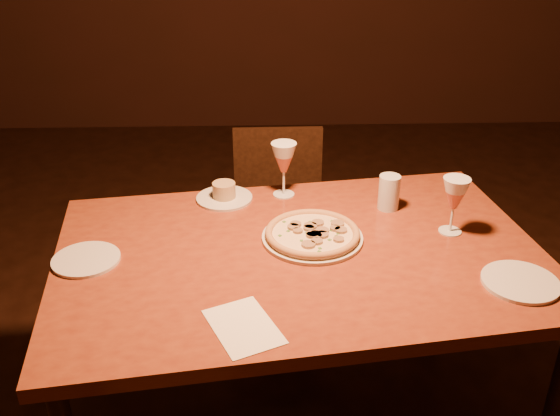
{
  "coord_description": "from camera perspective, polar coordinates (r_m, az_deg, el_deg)",
  "views": [
    {
      "loc": [
        0.05,
        -1.28,
        1.73
      ],
      "look_at": [
        0.1,
        0.35,
        0.88
      ],
      "focal_mm": 40.0,
      "sensor_mm": 36.0,
      "label": 1
    }
  ],
  "objects": [
    {
      "name": "dining_table",
      "position": [
        1.88,
        1.82,
        -5.7
      ],
      "size": [
        1.54,
        1.11,
        0.76
      ],
      "rotation": [
        0.0,
        0.0,
        0.14
      ],
      "color": "brown",
      "rests_on": "floor"
    },
    {
      "name": "chair_far",
      "position": [
        2.72,
        -0.08,
        -0.45
      ],
      "size": [
        0.39,
        0.39,
        0.8
      ],
      "rotation": [
        0.0,
        0.0,
        0.01
      ],
      "color": "black",
      "rests_on": "floor"
    },
    {
      "name": "pizza_plate",
      "position": [
        1.9,
        2.98,
        -2.4
      ],
      "size": [
        0.31,
        0.31,
        0.03
      ],
      "color": "silver",
      "rests_on": "dining_table"
    },
    {
      "name": "ramekin_saucer",
      "position": [
        2.14,
        -5.13,
        1.28
      ],
      "size": [
        0.19,
        0.19,
        0.06
      ],
      "color": "silver",
      "rests_on": "dining_table"
    },
    {
      "name": "wine_glass_far",
      "position": [
        2.13,
        0.35,
        3.54
      ],
      "size": [
        0.09,
        0.09,
        0.19
      ],
      "primitive_type": null,
      "color": "#C96853",
      "rests_on": "dining_table"
    },
    {
      "name": "wine_glass_right",
      "position": [
        1.97,
        15.58,
        0.21
      ],
      "size": [
        0.08,
        0.08,
        0.18
      ],
      "primitive_type": null,
      "color": "#C96853",
      "rests_on": "dining_table"
    },
    {
      "name": "water_tumbler",
      "position": [
        2.09,
        9.94,
        1.42
      ],
      "size": [
        0.07,
        0.07,
        0.12
      ],
      "primitive_type": "cylinder",
      "color": "silver",
      "rests_on": "dining_table"
    },
    {
      "name": "side_plate_left",
      "position": [
        1.88,
        -17.31,
        -4.52
      ],
      "size": [
        0.19,
        0.19,
        0.01
      ],
      "primitive_type": "cylinder",
      "color": "silver",
      "rests_on": "dining_table"
    },
    {
      "name": "side_plate_near",
      "position": [
        1.82,
        21.12,
        -6.33
      ],
      "size": [
        0.21,
        0.21,
        0.01
      ],
      "primitive_type": "cylinder",
      "color": "silver",
      "rests_on": "dining_table"
    },
    {
      "name": "menu_card",
      "position": [
        1.55,
        -3.35,
        -10.77
      ],
      "size": [
        0.22,
        0.25,
        0.0
      ],
      "primitive_type": "cube",
      "rotation": [
        0.0,
        0.0,
        0.43
      ],
      "color": "white",
      "rests_on": "dining_table"
    }
  ]
}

